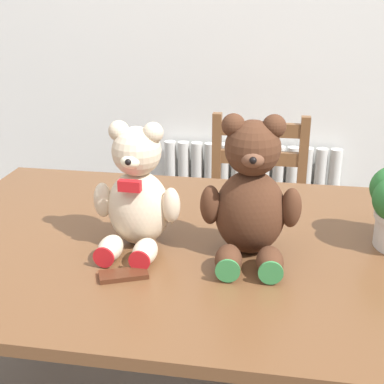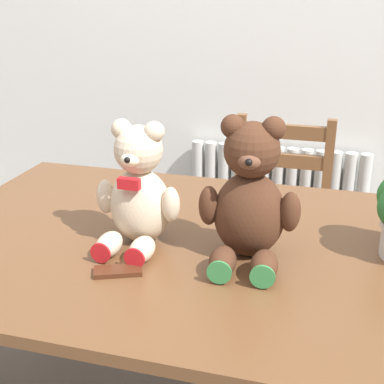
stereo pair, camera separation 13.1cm
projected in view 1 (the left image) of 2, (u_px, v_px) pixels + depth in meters
wall_back at (235, 5)px, 2.48m from camera, size 8.00×0.04×2.60m
radiator at (249, 212)px, 2.76m from camera, size 0.89×0.10×0.65m
dining_table at (183, 268)px, 1.48m from camera, size 1.45×1.00×0.74m
wooden_chair_behind at (255, 220)px, 2.31m from camera, size 0.42×0.44×0.87m
teddy_bear_left at (137, 195)px, 1.37m from camera, size 0.23×0.23×0.33m
teddy_bear_right at (251, 197)px, 1.32m from camera, size 0.25×0.26×0.36m
chocolate_bar at (124, 275)px, 1.26m from camera, size 0.12×0.09×0.01m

